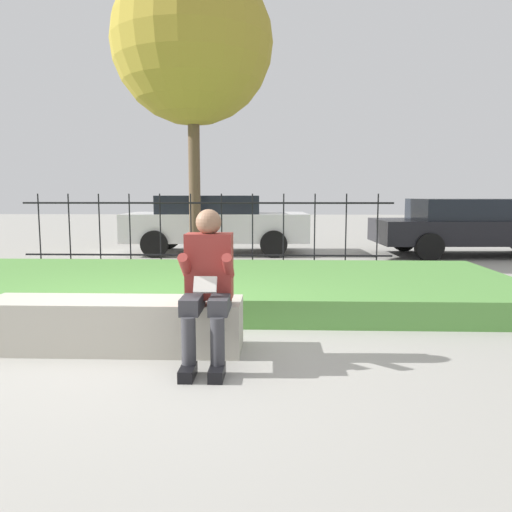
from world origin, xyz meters
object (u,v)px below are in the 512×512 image
(tree_behind_fence, at_px, (192,44))
(car_parked_right, at_px, (477,225))
(person_seated_reader, at_px, (208,280))
(stone_bench, at_px, (115,327))
(car_parked_center, at_px, (215,222))

(tree_behind_fence, bearing_deg, car_parked_right, 12.50)
(person_seated_reader, height_order, car_parked_right, car_parked_right)
(stone_bench, xyz_separation_m, car_parked_center, (0.02, 7.41, 0.52))
(person_seated_reader, bearing_deg, car_parked_center, 96.30)
(person_seated_reader, xyz_separation_m, car_parked_right, (5.09, 7.38, -0.00))
(person_seated_reader, xyz_separation_m, tree_behind_fence, (-1.06, 6.02, 3.57))
(car_parked_center, bearing_deg, person_seated_reader, -86.23)
(stone_bench, distance_m, car_parked_right, 9.27)
(stone_bench, relative_size, car_parked_right, 0.48)
(person_seated_reader, relative_size, car_parked_center, 0.29)
(person_seated_reader, bearing_deg, stone_bench, 161.02)
(car_parked_center, xyz_separation_m, car_parked_right, (5.94, -0.32, -0.04))
(stone_bench, distance_m, car_parked_center, 7.42)
(stone_bench, distance_m, person_seated_reader, 1.04)
(person_seated_reader, distance_m, car_parked_right, 8.97)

